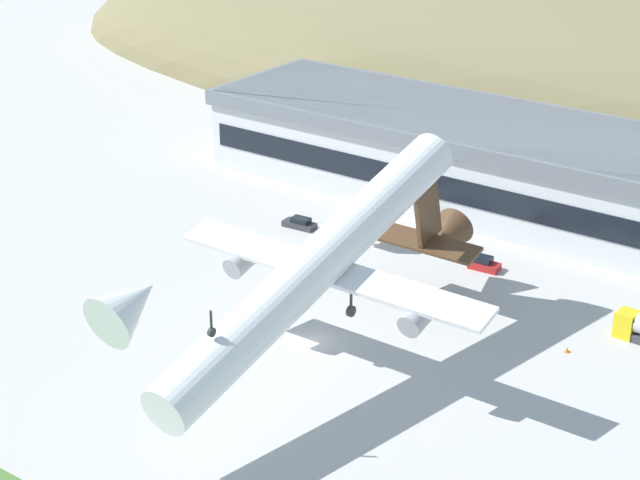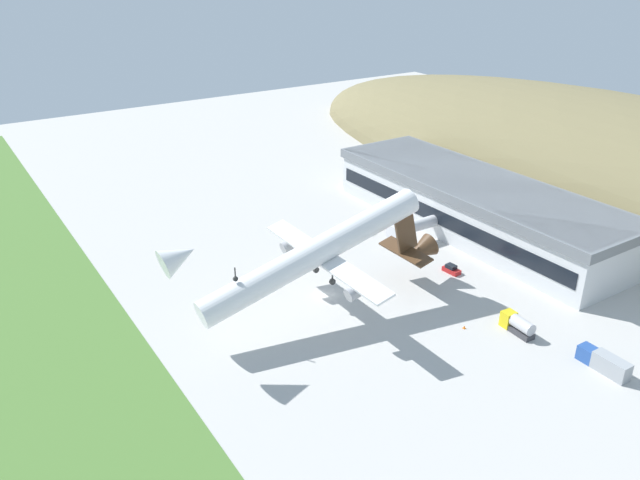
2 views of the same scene
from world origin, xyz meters
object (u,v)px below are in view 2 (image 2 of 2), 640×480
fuel_truck (517,324)px  traffic_cone_1 (464,327)px  box_truck (604,362)px  terminal_building (475,202)px  traffic_cone_0 (319,246)px  jetway_0 (410,227)px  cargo_airplane (319,254)px  service_car_0 (364,230)px  service_car_1 (451,269)px

fuel_truck → traffic_cone_1: fuel_truck is taller
box_truck → terminal_building: bearing=155.4°
fuel_truck → traffic_cone_0: (-45.89, -9.95, -1.19)m
jetway_0 → cargo_airplane: (13.16, -32.23, 7.77)m
jetway_0 → service_car_0: (-10.46, -4.45, -3.40)m
service_car_1 → traffic_cone_1: size_ratio=6.44×
jetway_0 → traffic_cone_0: 20.26m
terminal_building → service_car_1: (13.20, -19.52, -5.90)m
cargo_airplane → service_car_0: size_ratio=11.86×
terminal_building → cargo_airplane: (11.66, -50.09, 5.19)m
jetway_0 → box_truck: (50.77, -4.72, -2.62)m
cargo_airplane → box_truck: cargo_airplane is taller
cargo_airplane → service_car_0: 38.14m
terminal_building → traffic_cone_0: terminal_building is taller
terminal_building → traffic_cone_1: (29.32, -32.04, -6.29)m
service_car_0 → service_car_1: service_car_1 is taller
terminal_building → traffic_cone_1: size_ratio=128.12×
service_car_1 → cargo_airplane: bearing=-92.9°
terminal_building → box_truck: terminal_building is taller
jetway_0 → cargo_airplane: size_ratio=0.23×
box_truck → traffic_cone_1: (-19.95, -9.46, -1.09)m
terminal_building → jetway_0: size_ratio=6.04×
cargo_airplane → service_car_1: bearing=87.1°
fuel_truck → box_truck: bearing=11.2°
box_truck → traffic_cone_1: 22.11m
traffic_cone_1 → terminal_building: bearing=132.5°
cargo_airplane → box_truck: (37.61, 27.51, -10.38)m
cargo_airplane → traffic_cone_1: 27.73m
fuel_truck → traffic_cone_1: size_ratio=11.14×
service_car_0 → traffic_cone_1: size_ratio=7.82×
fuel_truck → traffic_cone_0: size_ratio=11.14×
fuel_truck → traffic_cone_1: 8.74m
jetway_0 → traffic_cone_1: bearing=-24.7°
traffic_cone_1 → service_car_1: bearing=142.1°
jetway_0 → cargo_airplane: cargo_airplane is taller
service_car_1 → box_truck: box_truck is taller
terminal_building → cargo_airplane: 51.69m
service_car_1 → traffic_cone_0: service_car_1 is taller
jetway_0 → traffic_cone_0: size_ratio=21.20×
terminal_building → fuel_truck: size_ratio=11.50×
service_car_1 → fuel_truck: 22.51m
fuel_truck → service_car_1: bearing=164.8°
cargo_airplane → fuel_truck: 35.42m
jetway_0 → traffic_cone_1: (30.82, -14.18, -3.71)m
cargo_airplane → traffic_cone_1: cargo_airplane is taller
service_car_0 → box_truck: size_ratio=0.54×
service_car_0 → fuel_truck: fuel_truck is taller
cargo_airplane → service_car_0: (-23.62, 27.78, -11.17)m
terminal_building → service_car_0: 26.01m
service_car_0 → box_truck: 61.23m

